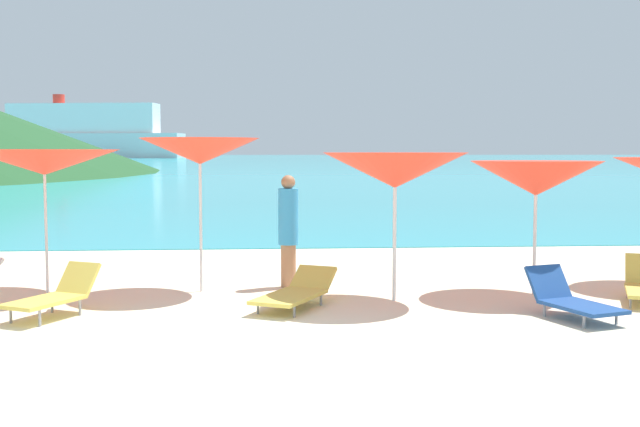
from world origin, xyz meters
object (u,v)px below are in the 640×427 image
object	(u,v)px
umbrella_4	(200,151)
lounge_chair_3	(54,294)
cruise_ship	(84,134)
umbrella_5	(395,170)
beachgoer_1	(288,228)
umbrella_3	(44,162)
umbrella_6	(536,178)
lounge_chair_7	(571,299)
lounge_chair_5	(296,292)

from	to	relation	value
umbrella_4	lounge_chair_3	distance (m)	3.15
lounge_chair_3	cruise_ship	world-z (taller)	cruise_ship
lounge_chair_3	cruise_ship	size ratio (longest dim) A/B	0.02
umbrella_5	lounge_chair_3	distance (m)	5.00
umbrella_4	beachgoer_1	xyz separation A→B (m)	(1.37, 0.29, -1.22)
umbrella_3	umbrella_4	distance (m)	2.36
umbrella_6	lounge_chair_3	world-z (taller)	umbrella_6
lounge_chair_7	cruise_ship	world-z (taller)	cruise_ship
lounge_chair_7	umbrella_4	bearing A→B (deg)	135.88
beachgoer_1	umbrella_6	bearing A→B (deg)	-11.07
lounge_chair_3	beachgoer_1	world-z (taller)	beachgoer_1
umbrella_4	cruise_ship	distance (m)	252.18
umbrella_4	lounge_chair_5	distance (m)	2.78
umbrella_3	umbrella_5	xyz separation A→B (m)	(5.23, -0.99, -0.11)
umbrella_4	beachgoer_1	size ratio (longest dim) A/B	1.32
umbrella_5	lounge_chair_7	xyz separation A→B (m)	(2.12, -1.36, -1.66)
lounge_chair_5	lounge_chair_7	world-z (taller)	lounge_chair_7
umbrella_3	cruise_ship	size ratio (longest dim) A/B	0.04
umbrella_3	cruise_ship	distance (m)	251.67
umbrella_6	lounge_chair_3	bearing A→B (deg)	-170.42
cruise_ship	umbrella_3	bearing A→B (deg)	-68.47
umbrella_5	umbrella_6	xyz separation A→B (m)	(2.23, 0.37, -0.14)
lounge_chair_7	umbrella_6	bearing A→B (deg)	67.54
umbrella_3	umbrella_6	distance (m)	7.49
lounge_chair_5	umbrella_3	bearing A→B (deg)	-172.47
umbrella_5	cruise_ship	xyz separation A→B (m)	(-58.83, 246.82, 5.75)
umbrella_4	lounge_chair_5	xyz separation A→B (m)	(1.42, -1.37, -1.97)
lounge_chair_5	cruise_ship	size ratio (longest dim) A/B	0.03
umbrella_3	beachgoer_1	size ratio (longest dim) A/B	1.36
lounge_chair_7	umbrella_5	bearing A→B (deg)	128.29
lounge_chair_5	lounge_chair_7	size ratio (longest dim) A/B	1.19
umbrella_3	lounge_chair_7	distance (m)	7.92
umbrella_5	lounge_chair_7	distance (m)	3.02
umbrella_5	cruise_ship	distance (m)	253.80
umbrella_3	lounge_chair_5	size ratio (longest dim) A/B	1.39
umbrella_5	beachgoer_1	xyz separation A→B (m)	(-1.51, 1.28, -0.95)
umbrella_5	lounge_chair_5	distance (m)	2.27
umbrella_4	umbrella_6	distance (m)	5.16
umbrella_4	umbrella_5	bearing A→B (deg)	-18.89
umbrella_5	cruise_ship	size ratio (longest dim) A/B	0.03
umbrella_3	lounge_chair_7	bearing A→B (deg)	-17.75
umbrella_6	beachgoer_1	world-z (taller)	umbrella_6
umbrella_3	umbrella_5	world-z (taller)	umbrella_3
umbrella_3	cruise_ship	bearing A→B (deg)	102.30
umbrella_5	lounge_chair_5	xyz separation A→B (m)	(-1.46, -0.38, -1.69)
umbrella_4	lounge_chair_3	size ratio (longest dim) A/B	1.64
umbrella_4	umbrella_6	size ratio (longest dim) A/B	1.09
umbrella_4	lounge_chair_7	world-z (taller)	umbrella_4
umbrella_4	umbrella_6	world-z (taller)	umbrella_4
umbrella_5	lounge_chair_7	world-z (taller)	umbrella_5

